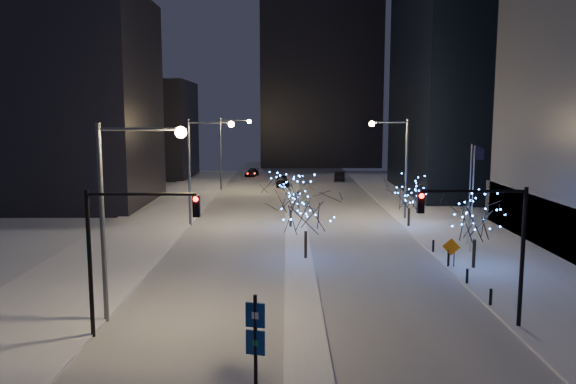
{
  "coord_description": "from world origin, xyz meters",
  "views": [
    {
      "loc": [
        -0.87,
        -25.31,
        10.36
      ],
      "look_at": [
        -0.77,
        13.89,
        5.0
      ],
      "focal_mm": 35.0,
      "sensor_mm": 36.0,
      "label": 1
    }
  ],
  "objects_px": {
    "traffic_signal_east": "(491,233)",
    "traffic_signal_west": "(122,238)",
    "car_near": "(282,181)",
    "holiday_tree_median_near": "(306,205)",
    "holiday_tree_median_far": "(291,194)",
    "car_mid": "(340,176)",
    "car_far": "(252,173)",
    "street_lamp_east": "(397,155)",
    "street_lamp_w_near": "(123,195)",
    "holiday_tree_plaza_far": "(409,194)",
    "construction_sign": "(451,250)",
    "street_lamp_w_mid": "(200,157)",
    "holiday_tree_plaza_near": "(476,216)",
    "wayfinding_sign": "(255,336)",
    "street_lamp_w_far": "(228,144)"
  },
  "relations": [
    {
      "from": "car_mid",
      "to": "holiday_tree_median_far",
      "type": "height_order",
      "value": "holiday_tree_median_far"
    },
    {
      "from": "street_lamp_w_mid",
      "to": "construction_sign",
      "type": "distance_m",
      "value": 25.06
    },
    {
      "from": "street_lamp_w_far",
      "to": "wayfinding_sign",
      "type": "relative_size",
      "value": 2.49
    },
    {
      "from": "street_lamp_east",
      "to": "traffic_signal_west",
      "type": "relative_size",
      "value": 1.43
    },
    {
      "from": "street_lamp_w_near",
      "to": "street_lamp_east",
      "type": "distance_m",
      "value": 33.85
    },
    {
      "from": "car_mid",
      "to": "holiday_tree_plaza_near",
      "type": "height_order",
      "value": "holiday_tree_plaza_near"
    },
    {
      "from": "car_far",
      "to": "street_lamp_east",
      "type": "bearing_deg",
      "value": -57.33
    },
    {
      "from": "holiday_tree_median_far",
      "to": "street_lamp_east",
      "type": "bearing_deg",
      "value": 22.01
    },
    {
      "from": "holiday_tree_median_near",
      "to": "wayfinding_sign",
      "type": "distance_m",
      "value": 20.42
    },
    {
      "from": "car_near",
      "to": "holiday_tree_median_near",
      "type": "relative_size",
      "value": 0.76
    },
    {
      "from": "car_mid",
      "to": "holiday_tree_median_far",
      "type": "distance_m",
      "value": 39.03
    },
    {
      "from": "street_lamp_w_far",
      "to": "car_near",
      "type": "bearing_deg",
      "value": 29.68
    },
    {
      "from": "traffic_signal_east",
      "to": "car_far",
      "type": "height_order",
      "value": "traffic_signal_east"
    },
    {
      "from": "street_lamp_w_near",
      "to": "holiday_tree_plaza_near",
      "type": "bearing_deg",
      "value": 24.81
    },
    {
      "from": "holiday_tree_median_near",
      "to": "holiday_tree_plaza_far",
      "type": "xyz_separation_m",
      "value": [
        10.0,
        11.81,
        -0.83
      ]
    },
    {
      "from": "street_lamp_w_far",
      "to": "construction_sign",
      "type": "xyz_separation_m",
      "value": [
        19.24,
        -40.21,
        -5.16
      ]
    },
    {
      "from": "holiday_tree_median_near",
      "to": "wayfinding_sign",
      "type": "bearing_deg",
      "value": -97.05
    },
    {
      "from": "traffic_signal_east",
      "to": "holiday_tree_plaza_near",
      "type": "relative_size",
      "value": 1.28
    },
    {
      "from": "traffic_signal_west",
      "to": "car_near",
      "type": "height_order",
      "value": "traffic_signal_west"
    },
    {
      "from": "street_lamp_east",
      "to": "car_mid",
      "type": "relative_size",
      "value": 2.22
    },
    {
      "from": "street_lamp_w_near",
      "to": "construction_sign",
      "type": "height_order",
      "value": "street_lamp_w_near"
    },
    {
      "from": "traffic_signal_east",
      "to": "holiday_tree_median_far",
      "type": "bearing_deg",
      "value": 110.89
    },
    {
      "from": "holiday_tree_median_far",
      "to": "construction_sign",
      "type": "xyz_separation_m",
      "value": [
        10.8,
        -13.94,
        -1.89
      ]
    },
    {
      "from": "holiday_tree_plaza_near",
      "to": "wayfinding_sign",
      "type": "xyz_separation_m",
      "value": [
        -13.78,
        -17.58,
        -1.22
      ]
    },
    {
      "from": "street_lamp_w_far",
      "to": "holiday_tree_median_near",
      "type": "relative_size",
      "value": 1.59
    },
    {
      "from": "car_mid",
      "to": "traffic_signal_west",
      "type": "bearing_deg",
      "value": 83.35
    },
    {
      "from": "holiday_tree_plaza_far",
      "to": "traffic_signal_east",
      "type": "bearing_deg",
      "value": -93.57
    },
    {
      "from": "street_lamp_w_mid",
      "to": "street_lamp_w_far",
      "type": "distance_m",
      "value": 25.0
    },
    {
      "from": "street_lamp_east",
      "to": "traffic_signal_east",
      "type": "height_order",
      "value": "street_lamp_east"
    },
    {
      "from": "traffic_signal_east",
      "to": "holiday_tree_median_far",
      "type": "distance_m",
      "value": 26.51
    },
    {
      "from": "street_lamp_w_near",
      "to": "construction_sign",
      "type": "xyz_separation_m",
      "value": [
        19.24,
        9.79,
        -5.16
      ]
    },
    {
      "from": "traffic_signal_east",
      "to": "traffic_signal_west",
      "type": "bearing_deg",
      "value": -176.71
    },
    {
      "from": "traffic_signal_west",
      "to": "car_far",
      "type": "distance_m",
      "value": 70.34
    },
    {
      "from": "holiday_tree_plaza_near",
      "to": "construction_sign",
      "type": "bearing_deg",
      "value": 172.14
    },
    {
      "from": "car_mid",
      "to": "car_far",
      "type": "distance_m",
      "value": 15.82
    },
    {
      "from": "car_near",
      "to": "car_mid",
      "type": "height_order",
      "value": "car_near"
    },
    {
      "from": "street_lamp_w_near",
      "to": "holiday_tree_plaza_far",
      "type": "xyz_separation_m",
      "value": [
        19.44,
        24.01,
        -3.32
      ]
    },
    {
      "from": "car_mid",
      "to": "holiday_tree_median_far",
      "type": "xyz_separation_m",
      "value": [
        -8.15,
        -38.09,
        2.49
      ]
    },
    {
      "from": "traffic_signal_east",
      "to": "holiday_tree_plaza_far",
      "type": "relative_size",
      "value": 1.49
    },
    {
      "from": "traffic_signal_west",
      "to": "car_mid",
      "type": "xyz_separation_m",
      "value": [
        16.09,
        63.81,
        -4.02
      ]
    },
    {
      "from": "car_far",
      "to": "holiday_tree_plaza_far",
      "type": "bearing_deg",
      "value": -58.73
    },
    {
      "from": "wayfinding_sign",
      "to": "car_far",
      "type": "bearing_deg",
      "value": 108.81
    },
    {
      "from": "street_lamp_w_near",
      "to": "street_lamp_w_mid",
      "type": "height_order",
      "value": "same"
    },
    {
      "from": "street_lamp_w_mid",
      "to": "traffic_signal_west",
      "type": "relative_size",
      "value": 1.43
    },
    {
      "from": "car_mid",
      "to": "street_lamp_east",
      "type": "bearing_deg",
      "value": 101.61
    },
    {
      "from": "traffic_signal_east",
      "to": "holiday_tree_median_far",
      "type": "xyz_separation_m",
      "value": [
        -9.44,
        24.73,
        -1.53
      ]
    },
    {
      "from": "traffic_signal_east",
      "to": "car_far",
      "type": "xyz_separation_m",
      "value": [
        -15.76,
        69.2,
        -4.13
      ]
    },
    {
      "from": "traffic_signal_east",
      "to": "car_mid",
      "type": "xyz_separation_m",
      "value": [
        -1.29,
        62.81,
        -4.02
      ]
    },
    {
      "from": "holiday_tree_median_far",
      "to": "street_lamp_w_near",
      "type": "bearing_deg",
      "value": -109.58
    },
    {
      "from": "car_far",
      "to": "holiday_tree_plaza_far",
      "type": "relative_size",
      "value": 0.92
    }
  ]
}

